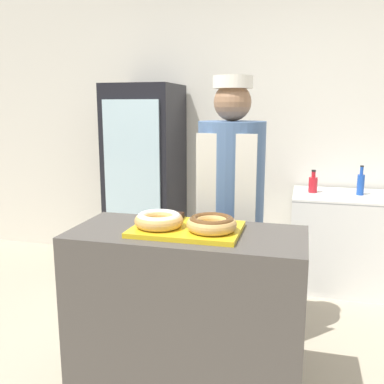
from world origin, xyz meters
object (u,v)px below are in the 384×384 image
object	(u,v)px
serving_tray	(187,229)
bottle_red	(313,184)
brownie_back_left	(174,216)
bottle_blue	(361,184)
donut_chocolate_glaze	(212,223)
donut_light_glaze	(159,219)
baker_person	(230,211)
brownie_back_right	(213,219)
chest_freezer	(357,241)
beverage_fridge	(146,179)

from	to	relation	value
serving_tray	bottle_red	distance (m)	1.88
brownie_back_left	bottle_red	size ratio (longest dim) A/B	0.46
bottle_blue	serving_tray	bearing A→B (deg)	-119.77
donut_chocolate_glaze	bottle_red	world-z (taller)	donut_chocolate_glaze
donut_light_glaze	bottle_red	distance (m)	1.96
donut_light_glaze	brownie_back_left	size ratio (longest dim) A/B	2.72
brownie_back_left	baker_person	world-z (taller)	baker_person
serving_tray	donut_chocolate_glaze	size ratio (longest dim) A/B	2.20
serving_tray	brownie_back_left	size ratio (longest dim) A/B	5.98
brownie_back_right	bottle_blue	bearing A→B (deg)	61.10
donut_light_glaze	brownie_back_right	bearing A→B (deg)	34.32
donut_light_glaze	donut_chocolate_glaze	world-z (taller)	same
brownie_back_left	baker_person	size ratio (longest dim) A/B	0.05
baker_person	bottle_blue	distance (m)	1.47
chest_freezer	donut_light_glaze	bearing A→B (deg)	-122.64
brownie_back_left	beverage_fridge	distance (m)	1.80
donut_chocolate_glaze	chest_freezer	size ratio (longest dim) A/B	0.22
beverage_fridge	bottle_red	xyz separation A→B (m)	(1.51, 0.03, 0.02)
bottle_red	baker_person	bearing A→B (deg)	-113.35
donut_chocolate_glaze	beverage_fridge	xyz separation A→B (m)	(-1.01, 1.78, -0.12)
donut_light_glaze	brownie_back_right	xyz separation A→B (m)	(0.24, 0.16, -0.02)
baker_person	beverage_fridge	world-z (taller)	beverage_fridge
chest_freezer	bottle_blue	world-z (taller)	bottle_blue
baker_person	bottle_blue	xyz separation A→B (m)	(0.89, 1.17, 0.01)
brownie_back_left	donut_chocolate_glaze	bearing A→B (deg)	-34.32
donut_light_glaze	bottle_red	size ratio (longest dim) A/B	1.24
serving_tray	donut_light_glaze	xyz separation A→B (m)	(-0.13, -0.04, 0.05)
beverage_fridge	bottle_red	size ratio (longest dim) A/B	8.91
brownie_back_left	chest_freezer	world-z (taller)	brownie_back_left
brownie_back_right	bottle_red	xyz separation A→B (m)	(0.52, 1.65, -0.08)
chest_freezer	bottle_blue	bearing A→B (deg)	121.24
donut_light_glaze	chest_freezer	distance (m)	2.20
beverage_fridge	chest_freezer	distance (m)	1.95
bottle_red	bottle_blue	bearing A→B (deg)	-1.78
donut_chocolate_glaze	chest_freezer	world-z (taller)	donut_chocolate_glaze
donut_light_glaze	brownie_back_left	world-z (taller)	donut_light_glaze
serving_tray	brownie_back_left	world-z (taller)	brownie_back_left
serving_tray	donut_chocolate_glaze	bearing A→B (deg)	-15.27
serving_tray	beverage_fridge	size ratio (longest dim) A/B	0.31
chest_freezer	donut_chocolate_glaze	bearing A→B (deg)	-116.22
donut_chocolate_glaze	bottle_blue	xyz separation A→B (m)	(0.87, 1.80, -0.08)
baker_person	brownie_back_left	bearing A→B (deg)	-115.55
baker_person	bottle_red	bearing A→B (deg)	66.65
serving_tray	brownie_back_right	world-z (taller)	brownie_back_right
bottle_red	bottle_blue	distance (m)	0.38
brownie_back_right	chest_freezer	xyz separation A→B (m)	(0.91, 1.63, -0.55)
donut_chocolate_glaze	beverage_fridge	world-z (taller)	beverage_fridge
serving_tray	chest_freezer	bearing A→B (deg)	59.96
donut_light_glaze	chest_freezer	size ratio (longest dim) A/B	0.22
beverage_fridge	brownie_back_right	bearing A→B (deg)	-58.67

